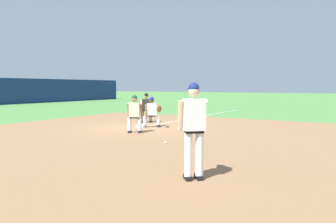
{
  "coord_description": "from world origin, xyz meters",
  "views": [
    {
      "loc": [
        -11.5,
        -8.32,
        1.79
      ],
      "look_at": [
        -4.21,
        -3.89,
        1.13
      ],
      "focal_mm": 35.0,
      "sensor_mm": 36.0,
      "label": 1
    }
  ],
  "objects_px": {
    "first_baseman": "(152,111)",
    "umpire": "(146,107)",
    "baseball": "(165,143)",
    "baserunner": "(135,112)",
    "first_base_bag": "(142,126)",
    "pitcher": "(194,125)"
  },
  "relations": [
    {
      "from": "pitcher",
      "to": "umpire",
      "type": "xyz_separation_m",
      "value": [
        7.66,
        6.48,
        -0.27
      ]
    },
    {
      "from": "first_baseman",
      "to": "baserunner",
      "type": "xyz_separation_m",
      "value": [
        -1.78,
        -0.38,
        0.06
      ]
    },
    {
      "from": "baseball",
      "to": "first_baseman",
      "type": "xyz_separation_m",
      "value": [
        3.2,
        2.65,
        0.69
      ]
    },
    {
      "from": "pitcher",
      "to": "umpire",
      "type": "height_order",
      "value": "pitcher"
    },
    {
      "from": "pitcher",
      "to": "umpire",
      "type": "relative_size",
      "value": 1.27
    },
    {
      "from": "baseball",
      "to": "baserunner",
      "type": "distance_m",
      "value": 2.79
    },
    {
      "from": "umpire",
      "to": "first_base_bag",
      "type": "bearing_deg",
      "value": -150.97
    },
    {
      "from": "first_baseman",
      "to": "pitcher",
      "type": "bearing_deg",
      "value": -140.36
    },
    {
      "from": "first_base_bag",
      "to": "umpire",
      "type": "bearing_deg",
      "value": 29.03
    },
    {
      "from": "baseball",
      "to": "baserunner",
      "type": "xyz_separation_m",
      "value": [
        1.42,
        2.27,
        0.76
      ]
    },
    {
      "from": "baseball",
      "to": "pitcher",
      "type": "xyz_separation_m",
      "value": [
        -3.05,
        -2.53,
        1.02
      ]
    },
    {
      "from": "baseball",
      "to": "umpire",
      "type": "relative_size",
      "value": 0.05
    },
    {
      "from": "first_base_bag",
      "to": "baseball",
      "type": "bearing_deg",
      "value": -134.05
    },
    {
      "from": "first_baseman",
      "to": "baserunner",
      "type": "distance_m",
      "value": 1.82
    },
    {
      "from": "umpire",
      "to": "pitcher",
      "type": "bearing_deg",
      "value": -139.77
    },
    {
      "from": "first_base_bag",
      "to": "first_baseman",
      "type": "relative_size",
      "value": 0.28
    },
    {
      "from": "first_baseman",
      "to": "umpire",
      "type": "distance_m",
      "value": 1.91
    },
    {
      "from": "first_baseman",
      "to": "baserunner",
      "type": "height_order",
      "value": "baserunner"
    },
    {
      "from": "first_base_bag",
      "to": "pitcher",
      "type": "bearing_deg",
      "value": -137.13
    },
    {
      "from": "umpire",
      "to": "baserunner",
      "type": "bearing_deg",
      "value": -152.15
    },
    {
      "from": "baseball",
      "to": "umpire",
      "type": "bearing_deg",
      "value": 40.64
    },
    {
      "from": "first_baseman",
      "to": "umpire",
      "type": "xyz_separation_m",
      "value": [
        1.4,
        1.3,
        0.06
      ]
    }
  ]
}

